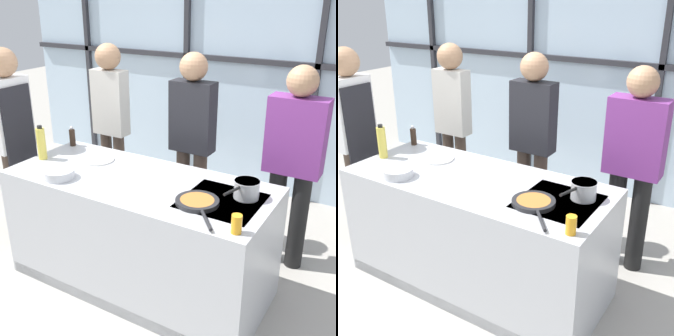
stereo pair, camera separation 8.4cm
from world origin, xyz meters
The scene contains 14 objects.
ground_plane centered at (0.00, 0.00, 0.00)m, with size 18.00×18.00×0.00m, color #ADA89E.
back_window_wall centered at (0.00, 2.23, 1.40)m, with size 6.40×0.10×2.80m.
demo_island centered at (0.00, 0.00, 0.47)m, with size 2.06×0.88×0.94m.
chef centered at (-1.39, 0.04, 1.08)m, with size 0.25×0.38×1.82m.
spectator_far_left centered at (-0.93, 0.88, 1.08)m, with size 0.36×0.25×1.80m.
spectator_center_left centered at (0.00, 0.88, 1.04)m, with size 0.40×0.25×1.78m.
spectator_center_right centered at (0.93, 0.88, 0.99)m, with size 0.46×0.24×1.74m.
frying_pan centered at (0.57, -0.13, 0.95)m, with size 0.40×0.45×0.03m.
saucepan centered at (0.82, 0.12, 1.00)m, with size 0.18×0.33×0.13m.
white_plate centered at (-0.51, 0.15, 0.94)m, with size 0.27×0.27×0.01m, color white.
mixing_bowl centered at (-0.52, -0.28, 0.97)m, with size 0.23×0.23×0.07m.
oil_bottle centered at (-0.93, -0.06, 1.07)m, with size 0.07×0.07×0.29m.
pepper_grinder centered at (-0.94, 0.32, 1.02)m, with size 0.05×0.05×0.18m.
juice_glass_near centered at (0.93, -0.34, 0.99)m, with size 0.06×0.06×0.12m, color orange.
Camera 1 is at (1.68, -2.38, 2.24)m, focal length 45.00 mm.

